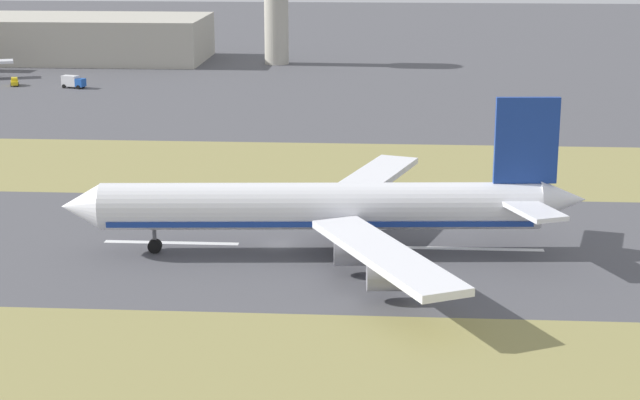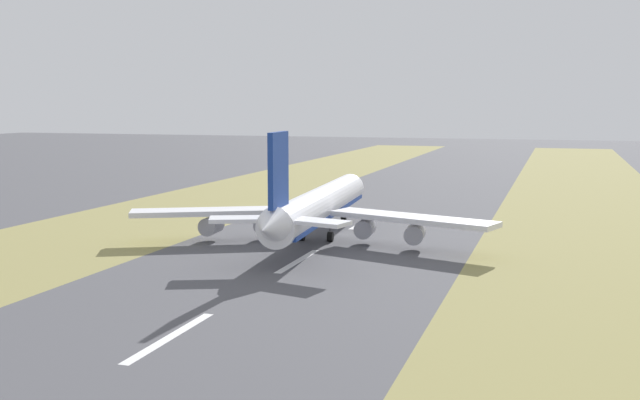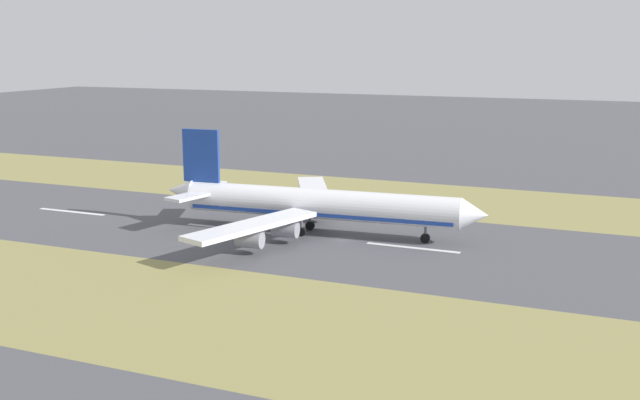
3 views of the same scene
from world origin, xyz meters
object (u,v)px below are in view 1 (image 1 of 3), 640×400
at_px(apron_car, 14,82).
at_px(service_truck, 73,81).
at_px(terminal_building, 12,38).
at_px(control_tower, 276,1).
at_px(airplane_main_jet, 335,207).

bearing_deg(apron_car, service_truck, -99.91).
distance_m(terminal_building, apron_car, 53.35).
xyz_separation_m(terminal_building, control_tower, (-4.79, -80.03, 11.69)).
bearing_deg(terminal_building, apron_car, -160.39).
relative_size(service_truck, apron_car, 1.35).
height_order(control_tower, apron_car, control_tower).
distance_m(airplane_main_jet, service_truck, 148.97).
height_order(service_truck, apron_car, service_truck).
bearing_deg(terminal_building, service_truck, -147.32).
distance_m(control_tower, apron_car, 78.79).
xyz_separation_m(airplane_main_jet, service_truck, (129.93, 72.74, -4.36)).
bearing_deg(terminal_building, control_tower, -93.42).
bearing_deg(apron_car, airplane_main_jet, -146.22).
height_order(control_tower, service_truck, control_tower).
relative_size(airplane_main_jet, terminal_building, 0.58).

